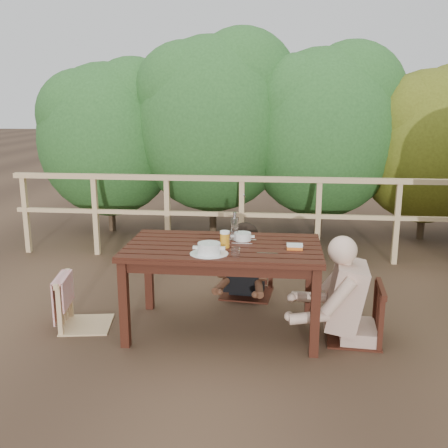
# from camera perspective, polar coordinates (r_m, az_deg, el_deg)

# --- Properties ---
(ground) EXTENTS (60.00, 60.00, 0.00)m
(ground) POSITION_cam_1_polar(r_m,az_deg,el_deg) (4.42, -0.07, -11.58)
(ground) COLOR #513927
(ground) RESTS_ON ground
(table) EXTENTS (1.57, 0.88, 0.72)m
(table) POSITION_cam_1_polar(r_m,az_deg,el_deg) (4.28, -0.07, -7.18)
(table) COLOR black
(table) RESTS_ON ground
(chair_left) EXTENTS (0.48, 0.48, 0.84)m
(chair_left) POSITION_cam_1_polar(r_m,az_deg,el_deg) (4.48, -15.21, -5.86)
(chair_left) COLOR tan
(chair_left) RESTS_ON ground
(chair_far) EXTENTS (0.53, 0.53, 0.96)m
(chair_far) POSITION_cam_1_polar(r_m,az_deg,el_deg) (5.02, 2.60, -2.61)
(chair_far) COLOR black
(chair_far) RESTS_ON ground
(chair_right) EXTENTS (0.46, 0.46, 0.87)m
(chair_right) POSITION_cam_1_polar(r_m,az_deg,el_deg) (4.22, 14.43, -6.83)
(chair_right) COLOR black
(chair_right) RESTS_ON ground
(woman) EXTENTS (0.52, 0.62, 1.15)m
(woman) POSITION_cam_1_polar(r_m,az_deg,el_deg) (5.01, 2.63, -1.51)
(woman) COLOR black
(woman) RESTS_ON ground
(diner_right) EXTENTS (0.73, 0.61, 1.40)m
(diner_right) POSITION_cam_1_polar(r_m,az_deg,el_deg) (4.14, 15.05, -3.43)
(diner_right) COLOR tan
(diner_right) RESTS_ON ground
(railing) EXTENTS (5.60, 0.10, 1.01)m
(railing) POSITION_cam_1_polar(r_m,az_deg,el_deg) (6.15, 1.96, 0.64)
(railing) COLOR tan
(railing) RESTS_ON ground
(hedge_row) EXTENTS (6.60, 1.60, 3.80)m
(hedge_row) POSITION_cam_1_polar(r_m,az_deg,el_deg) (7.18, 6.06, 13.65)
(hedge_row) COLOR #254F20
(hedge_row) RESTS_ON ground
(soup_near) EXTENTS (0.30, 0.30, 0.10)m
(soup_near) POSITION_cam_1_polar(r_m,az_deg,el_deg) (3.92, -1.66, -2.80)
(soup_near) COLOR white
(soup_near) RESTS_ON table
(soup_far) EXTENTS (0.24, 0.24, 0.08)m
(soup_far) POSITION_cam_1_polar(r_m,az_deg,el_deg) (4.29, 2.07, -1.48)
(soup_far) COLOR white
(soup_far) RESTS_ON table
(bread_roll) EXTENTS (0.12, 0.10, 0.07)m
(bread_roll) POSITION_cam_1_polar(r_m,az_deg,el_deg) (3.91, -1.38, -3.02)
(bread_roll) COLOR #B16933
(bread_roll) RESTS_ON table
(beer_glass) EXTENTS (0.08, 0.08, 0.15)m
(beer_glass) POSITION_cam_1_polar(r_m,az_deg,el_deg) (4.07, 0.09, -1.79)
(beer_glass) COLOR gold
(beer_glass) RESTS_ON table
(bottle) EXTENTS (0.06, 0.06, 0.26)m
(bottle) POSITION_cam_1_polar(r_m,az_deg,el_deg) (4.25, 1.18, -0.38)
(bottle) COLOR white
(bottle) RESTS_ON table
(tumbler) EXTENTS (0.07, 0.07, 0.08)m
(tumbler) POSITION_cam_1_polar(r_m,az_deg,el_deg) (3.86, 1.29, -3.19)
(tumbler) COLOR white
(tumbler) RESTS_ON table
(butter_tub) EXTENTS (0.13, 0.09, 0.05)m
(butter_tub) POSITION_cam_1_polar(r_m,az_deg,el_deg) (4.08, 7.82, -2.60)
(butter_tub) COLOR white
(butter_tub) RESTS_ON table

